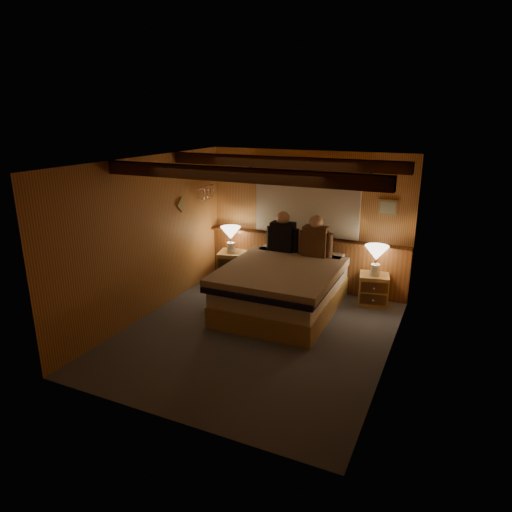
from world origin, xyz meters
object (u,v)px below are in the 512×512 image
Objects in this scene: nightstand_left at (233,267)px; lamp_right at (376,255)px; bed at (282,287)px; lamp_left at (231,235)px; nightstand_right at (373,289)px; duffel_bag at (229,291)px; person_right at (315,239)px; person_left at (283,235)px.

nightstand_left is 1.22× the size of lamp_right.
bed is 1.64m from lamp_left.
lamp_right is at bearing 32.65° from bed.
lamp_right reaches higher than nightstand_left.
duffel_bag is at bearing -169.80° from nightstand_right.
person_right is (-0.97, -0.14, 0.77)m from nightstand_right.
lamp_left is (-1.33, 0.80, 0.52)m from bed.
nightstand_left reaches higher than duffel_bag.
duffel_bag is (0.37, -0.86, -0.11)m from nightstand_left.
bed reaches higher than nightstand_left.
nightstand_right is 1.24m from person_right.
person_right is (0.59, -0.05, -0.00)m from person_left.
nightstand_right is 2.36m from duffel_bag.
bed is 3.66× the size of nightstand_left.
lamp_left is 1.17m from duffel_bag.
nightstand_left is 1.12× the size of nightstand_right.
duffel_bag is at bearing -64.25° from lamp_left.
nightstand_left is 0.85× the size of person_right.
person_left is at bearing -1.94° from lamp_left.
lamp_right is 1.00m from person_right.
lamp_right is at bearing 0.62° from lamp_left.
person_right reaches higher than bed.
duffel_bag is at bearing -128.22° from person_left.
nightstand_left is 0.62m from lamp_left.
lamp_left reaches higher than nightstand_left.
lamp_left is at bearing 178.01° from person_left.
person_left is 0.59m from person_right.
nightstand_left is 1.75m from person_right.
lamp_left is at bearing -179.38° from lamp_right.
bed is 1.58m from lamp_right.
person_right is (1.59, -0.12, 0.74)m from nightstand_left.
nightstand_left is 0.84× the size of person_left.
lamp_right is 2.44m from duffel_bag.
lamp_right is (2.56, -0.01, 0.57)m from nightstand_left.
lamp_left is 0.68× the size of person_right.
person_right reaches higher than lamp_left.
lamp_right is at bearing -12.24° from nightstand_left.
bed is 1.55m from nightstand_left.
person_left is (1.00, -0.07, 0.74)m from nightstand_left.
nightstand_right is 1.09× the size of lamp_right.
bed is at bearing -112.38° from person_right.
lamp_right is 1.58m from person_left.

